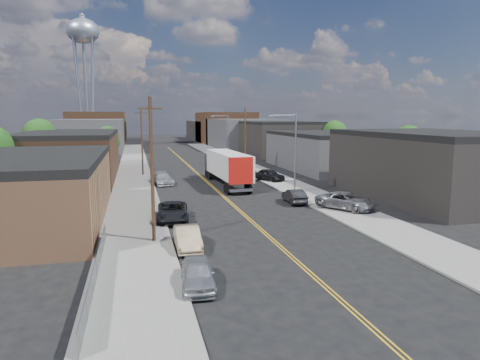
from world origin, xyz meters
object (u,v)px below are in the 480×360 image
car_right_lot_a (346,201)px  car_left_d (162,179)px  car_right_oncoming (294,196)px  car_right_lot_c (269,175)px  water_tower (83,36)px  car_left_c (173,212)px  car_left_a (198,274)px  semi_truck (226,166)px  car_left_b (187,238)px

car_right_lot_a → car_left_d: bearing=94.7°
car_right_oncoming → car_right_lot_c: (1.98, 14.44, 0.22)m
water_tower → car_left_c: (15.61, -94.00, -29.88)m
car_right_oncoming → car_right_lot_c: car_right_lot_c is taller
car_left_a → car_right_oncoming: size_ratio=0.97×
semi_truck → car_left_a: (-8.37, -32.45, -1.72)m
water_tower → car_right_lot_c: size_ratio=8.08×
car_left_b → car_right_lot_a: bearing=27.7°
car_right_oncoming → water_tower: bearing=-69.1°
semi_truck → car_right_lot_a: (7.61, -17.84, -1.51)m
water_tower → car_left_c: size_ratio=6.68×
semi_truck → car_left_b: 27.13m
water_tower → car_right_lot_a: size_ratio=6.60×
car_left_a → car_left_c: car_left_c is taller
semi_truck → car_right_oncoming: bearing=-74.8°
semi_truck → car_right_lot_c: bearing=7.2°
water_tower → car_left_a: water_tower is taller
semi_truck → car_right_lot_c: size_ratio=3.59×
semi_truck → car_left_d: size_ratio=3.09×
car_left_c → car_right_lot_a: (15.97, 0.00, 0.16)m
car_right_lot_c → semi_truck: bearing=161.4°
semi_truck → car_left_c: size_ratio=2.97×
car_right_oncoming → car_right_lot_c: 14.58m
semi_truck → car_right_lot_c: semi_truck is taller
car_left_a → car_right_lot_a: bearing=47.6°
car_left_c → car_right_lot_c: car_right_lot_c is taller
car_right_lot_a → semi_truck: bearing=79.6°
car_left_b → car_left_d: (0.17, 27.78, 0.03)m
water_tower → car_left_c: water_tower is taller
car_left_b → car_right_lot_c: size_ratio=0.98×
car_left_c → semi_truck: bearing=70.1°
car_right_oncoming → car_right_lot_c: bearing=-94.4°
car_left_c → car_left_d: bearing=93.9°
semi_truck → car_right_oncoming: size_ratio=3.79×
water_tower → car_left_d: size_ratio=6.96×
car_left_a → car_right_lot_a: size_ratio=0.75×
car_right_lot_c → car_right_lot_a: bearing=-114.0°
car_left_b → car_left_d: bearing=90.3°
car_right_oncoming → car_right_lot_a: bearing=130.5°
car_right_oncoming → car_right_lot_a: (3.37, -4.46, 0.21)m
car_right_lot_a → car_left_a: bearing=-171.0°
car_left_c → car_right_oncoming: car_left_c is taller
car_left_b → car_right_oncoming: 17.53m
semi_truck → car_left_a: size_ratio=3.90×
water_tower → car_right_lot_a: 103.52m
car_left_a → car_right_oncoming: (12.62, 19.07, -0.00)m
car_left_a → car_left_d: 34.39m
car_left_a → car_left_c: (0.01, 14.61, 0.05)m
semi_truck → car_left_b: (-8.08, -25.84, -1.70)m
car_left_a → car_left_d: size_ratio=0.79×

